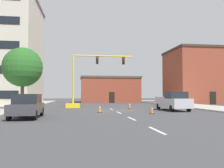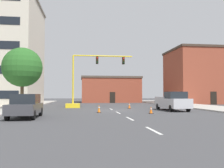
# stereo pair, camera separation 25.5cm
# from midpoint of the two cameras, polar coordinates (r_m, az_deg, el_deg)

# --- Properties ---
(ground_plane) EXTENTS (160.00, 160.00, 0.00)m
(ground_plane) POSITION_cam_midpoint_polar(r_m,az_deg,el_deg) (25.23, 0.73, -6.41)
(ground_plane) COLOR #424244
(sidewalk_left) EXTENTS (6.00, 56.00, 0.14)m
(sidewalk_left) POSITION_cam_midpoint_polar(r_m,az_deg,el_deg) (34.22, -22.81, -5.08)
(sidewalk_left) COLOR #B2ADA3
(sidewalk_left) RESTS_ON ground_plane
(sidewalk_right) EXTENTS (6.00, 56.00, 0.14)m
(sidewalk_right) POSITION_cam_midpoint_polar(r_m,az_deg,el_deg) (36.70, 18.88, -4.96)
(sidewalk_right) COLOR #B2ADA3
(sidewalk_right) RESTS_ON ground_plane
(lane_stripe_seg_0) EXTENTS (0.16, 2.40, 0.01)m
(lane_stripe_seg_0) POSITION_cam_midpoint_polar(r_m,az_deg,el_deg) (11.60, 10.53, -10.93)
(lane_stripe_seg_0) COLOR silver
(lane_stripe_seg_0) RESTS_ON ground_plane
(lane_stripe_seg_1) EXTENTS (0.16, 2.40, 0.01)m
(lane_stripe_seg_1) POSITION_cam_midpoint_polar(r_m,az_deg,el_deg) (16.89, 4.77, -8.31)
(lane_stripe_seg_1) COLOR silver
(lane_stripe_seg_1) RESTS_ON ground_plane
(lane_stripe_seg_2) EXTENTS (0.16, 2.40, 0.01)m
(lane_stripe_seg_2) POSITION_cam_midpoint_polar(r_m,az_deg,el_deg) (22.27, 1.80, -6.92)
(lane_stripe_seg_2) COLOR silver
(lane_stripe_seg_2) RESTS_ON ground_plane
(lane_stripe_seg_3) EXTENTS (0.16, 2.40, 0.01)m
(lane_stripe_seg_3) POSITION_cam_midpoint_polar(r_m,az_deg,el_deg) (27.71, 0.00, -6.06)
(lane_stripe_seg_3) COLOR silver
(lane_stripe_seg_3) RESTS_ON ground_plane
(building_brick_center) EXTENTS (12.64, 8.64, 5.50)m
(building_brick_center) POSITION_cam_midpoint_polar(r_m,az_deg,el_deg) (52.05, -0.33, -1.38)
(building_brick_center) COLOR brown
(building_brick_center) RESTS_ON ground_plane
(building_row_right) EXTENTS (11.04, 10.13, 10.26)m
(building_row_right) POSITION_cam_midpoint_polar(r_m,az_deg,el_deg) (48.22, 20.36, 1.71)
(building_row_right) COLOR brown
(building_row_right) RESTS_ON ground_plane
(traffic_signal_gantry) EXTENTS (8.63, 1.20, 6.83)m
(traffic_signal_gantry) POSITION_cam_midpoint_polar(r_m,az_deg,el_deg) (30.70, -7.14, -1.56)
(traffic_signal_gantry) COLOR yellow
(traffic_signal_gantry) RESTS_ON ground_plane
(tree_left_near) EXTENTS (4.32, 4.32, 6.86)m
(tree_left_near) POSITION_cam_midpoint_polar(r_m,az_deg,el_deg) (27.85, -20.53, 3.77)
(tree_left_near) COLOR brown
(tree_left_near) RESTS_ON ground_plane
(pickup_truck_silver) EXTENTS (2.16, 5.46, 1.99)m
(pickup_truck_silver) POSITION_cam_midpoint_polar(r_m,az_deg,el_deg) (25.96, 14.61, -4.07)
(pickup_truck_silver) COLOR #BCBCC1
(pickup_truck_silver) RESTS_ON ground_plane
(sedan_dark_gray_near_left) EXTENTS (1.92, 4.52, 1.74)m
(sedan_dark_gray_near_left) POSITION_cam_midpoint_polar(r_m,az_deg,el_deg) (18.30, -19.70, -4.95)
(sedan_dark_gray_near_left) COLOR #3D3D42
(sedan_dark_gray_near_left) RESTS_ON ground_plane
(traffic_cone_roadside_a) EXTENTS (0.36, 0.36, 0.76)m
(traffic_cone_roadside_a) POSITION_cam_midpoint_polar(r_m,az_deg,el_deg) (22.31, -2.83, -5.95)
(traffic_cone_roadside_a) COLOR black
(traffic_cone_roadside_a) RESTS_ON ground_plane
(traffic_cone_roadside_b) EXTENTS (0.36, 0.36, 0.66)m
(traffic_cone_roadside_b) POSITION_cam_midpoint_polar(r_m,az_deg,el_deg) (21.47, 9.71, -6.19)
(traffic_cone_roadside_b) COLOR black
(traffic_cone_roadside_b) RESTS_ON ground_plane
(traffic_cone_roadside_c) EXTENTS (0.36, 0.36, 0.74)m
(traffic_cone_roadside_c) POSITION_cam_midpoint_polar(r_m,az_deg,el_deg) (28.77, 4.46, -5.20)
(traffic_cone_roadside_c) COLOR black
(traffic_cone_roadside_c) RESTS_ON ground_plane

